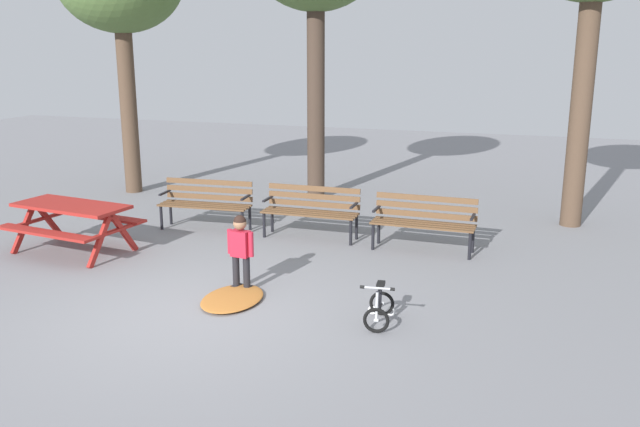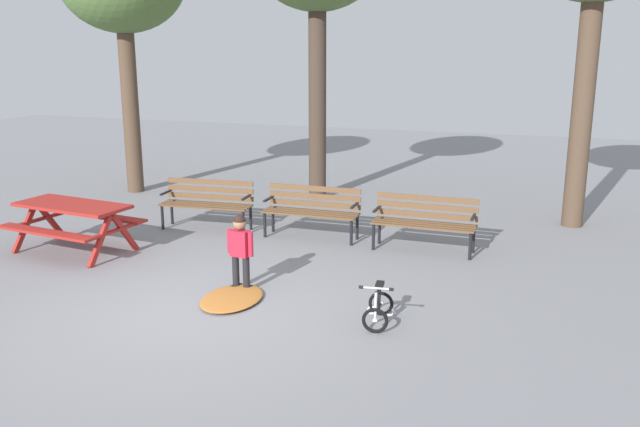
{
  "view_description": "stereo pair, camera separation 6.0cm",
  "coord_description": "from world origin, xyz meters",
  "px_view_note": "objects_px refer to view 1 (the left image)",
  "views": [
    {
      "loc": [
        3.89,
        -6.71,
        3.18
      ],
      "look_at": [
        1.0,
        1.96,
        0.85
      ],
      "focal_mm": 37.9,
      "sensor_mm": 36.0,
      "label": 1
    },
    {
      "loc": [
        3.95,
        -6.69,
        3.18
      ],
      "look_at": [
        1.0,
        1.96,
        0.85
      ],
      "focal_mm": 37.9,
      "sensor_mm": 36.0,
      "label": 2
    }
  ],
  "objects_px": {
    "child_standing": "(241,247)",
    "picnic_table": "(72,215)",
    "park_bench_left": "(311,208)",
    "park_bench_right": "(424,219)",
    "park_bench_far_left": "(207,200)",
    "kids_bicycle": "(379,307)"
  },
  "relations": [
    {
      "from": "park_bench_left",
      "to": "kids_bicycle",
      "type": "distance_m",
      "value": 3.7
    },
    {
      "from": "picnic_table",
      "to": "park_bench_far_left",
      "type": "bearing_deg",
      "value": 54.82
    },
    {
      "from": "park_bench_far_left",
      "to": "park_bench_left",
      "type": "distance_m",
      "value": 1.91
    },
    {
      "from": "picnic_table",
      "to": "kids_bicycle",
      "type": "relative_size",
      "value": 3.32
    },
    {
      "from": "park_bench_far_left",
      "to": "park_bench_left",
      "type": "relative_size",
      "value": 1.02
    },
    {
      "from": "park_bench_right",
      "to": "park_bench_far_left",
      "type": "bearing_deg",
      "value": 179.23
    },
    {
      "from": "park_bench_far_left",
      "to": "park_bench_right",
      "type": "xyz_separation_m",
      "value": [
        3.81,
        -0.05,
        0.0
      ]
    },
    {
      "from": "child_standing",
      "to": "park_bench_right",
      "type": "bearing_deg",
      "value": 52.29
    },
    {
      "from": "park_bench_right",
      "to": "picnic_table",
      "type": "bearing_deg",
      "value": -160.41
    },
    {
      "from": "park_bench_left",
      "to": "child_standing",
      "type": "relative_size",
      "value": 1.57
    },
    {
      "from": "child_standing",
      "to": "picnic_table",
      "type": "bearing_deg",
      "value": 167.52
    },
    {
      "from": "picnic_table",
      "to": "park_bench_far_left",
      "type": "relative_size",
      "value": 1.2
    },
    {
      "from": "picnic_table",
      "to": "kids_bicycle",
      "type": "xyz_separation_m",
      "value": [
        5.15,
        -1.19,
        -0.39
      ]
    },
    {
      "from": "picnic_table",
      "to": "park_bench_left",
      "type": "xyz_separation_m",
      "value": [
        3.23,
        1.95,
        -0.08
      ]
    },
    {
      "from": "picnic_table",
      "to": "park_bench_right",
      "type": "height_order",
      "value": "park_bench_right"
    },
    {
      "from": "park_bench_left",
      "to": "child_standing",
      "type": "xyz_separation_m",
      "value": [
        -0.05,
        -2.65,
        0.09
      ]
    },
    {
      "from": "picnic_table",
      "to": "park_bench_left",
      "type": "distance_m",
      "value": 3.77
    },
    {
      "from": "park_bench_right",
      "to": "kids_bicycle",
      "type": "bearing_deg",
      "value": -89.64
    },
    {
      "from": "kids_bicycle",
      "to": "park_bench_left",
      "type": "bearing_deg",
      "value": 121.43
    },
    {
      "from": "park_bench_right",
      "to": "kids_bicycle",
      "type": "relative_size",
      "value": 2.72
    },
    {
      "from": "picnic_table",
      "to": "park_bench_far_left",
      "type": "xyz_separation_m",
      "value": [
        1.32,
        1.88,
        -0.08
      ]
    },
    {
      "from": "picnic_table",
      "to": "kids_bicycle",
      "type": "distance_m",
      "value": 5.3
    }
  ]
}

